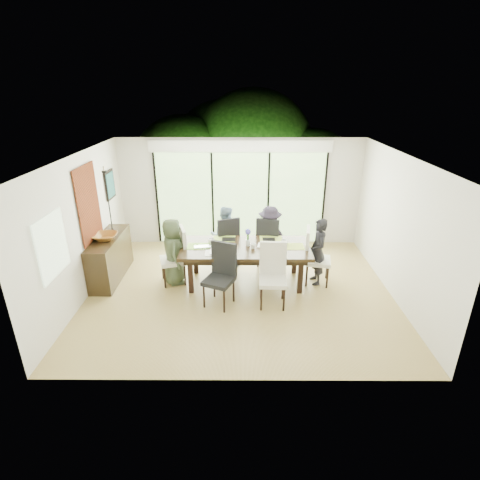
{
  "coord_description": "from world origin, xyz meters",
  "views": [
    {
      "loc": [
        0.03,
        -6.61,
        3.86
      ],
      "look_at": [
        0.0,
        0.25,
        1.0
      ],
      "focal_mm": 28.0,
      "sensor_mm": 36.0,
      "label": 1
    }
  ],
  "objects_px": {
    "chair_far_left": "(225,240)",
    "cup_c": "(284,242)",
    "chair_right_end": "(318,256)",
    "person_far_right": "(270,236)",
    "person_right_end": "(318,252)",
    "person_left_end": "(173,251)",
    "laptop": "(203,248)",
    "chair_far_right": "(269,240)",
    "cup_a": "(211,241)",
    "table_top": "(245,248)",
    "chair_near_right": "(273,276)",
    "chair_left_end": "(172,256)",
    "cup_b": "(253,246)",
    "sideboard": "(110,258)",
    "person_far_left": "(225,236)",
    "chair_near_left": "(219,276)",
    "bowl": "(105,237)",
    "vase": "(248,243)"
  },
  "relations": [
    {
      "from": "table_top",
      "to": "cup_a",
      "type": "distance_m",
      "value": 0.72
    },
    {
      "from": "person_far_right",
      "to": "person_right_end",
      "type": "bearing_deg",
      "value": 143.87
    },
    {
      "from": "table_top",
      "to": "cup_c",
      "type": "xyz_separation_m",
      "value": [
        0.8,
        0.1,
        0.08
      ]
    },
    {
      "from": "laptop",
      "to": "cup_c",
      "type": "relative_size",
      "value": 2.66
    },
    {
      "from": "vase",
      "to": "laptop",
      "type": "relative_size",
      "value": 0.36
    },
    {
      "from": "person_left_end",
      "to": "vase",
      "type": "xyz_separation_m",
      "value": [
        1.53,
        0.05,
        0.18
      ]
    },
    {
      "from": "cup_c",
      "to": "laptop",
      "type": "bearing_deg",
      "value": -173.09
    },
    {
      "from": "chair_left_end",
      "to": "chair_right_end",
      "type": "xyz_separation_m",
      "value": [
        3.0,
        0.0,
        0.0
      ]
    },
    {
      "from": "table_top",
      "to": "vase",
      "type": "bearing_deg",
      "value": 45.0
    },
    {
      "from": "chair_far_left",
      "to": "chair_right_end",
      "type": "bearing_deg",
      "value": 133.69
    },
    {
      "from": "chair_right_end",
      "to": "person_far_right",
      "type": "distance_m",
      "value": 1.27
    },
    {
      "from": "chair_right_end",
      "to": "chair_far_left",
      "type": "height_order",
      "value": "same"
    },
    {
      "from": "chair_far_right",
      "to": "person_far_right",
      "type": "xyz_separation_m",
      "value": [
        -0.0,
        -0.02,
        0.1
      ]
    },
    {
      "from": "table_top",
      "to": "cup_c",
      "type": "relative_size",
      "value": 19.35
    },
    {
      "from": "table_top",
      "to": "bowl",
      "type": "xyz_separation_m",
      "value": [
        -2.87,
        0.11,
        0.2
      ]
    },
    {
      "from": "person_right_end",
      "to": "cup_b",
      "type": "relative_size",
      "value": 12.9
    },
    {
      "from": "person_left_end",
      "to": "bowl",
      "type": "bearing_deg",
      "value": 70.69
    },
    {
      "from": "laptop",
      "to": "cup_c",
      "type": "distance_m",
      "value": 1.66
    },
    {
      "from": "chair_near_right",
      "to": "person_right_end",
      "type": "relative_size",
      "value": 0.85
    },
    {
      "from": "chair_left_end",
      "to": "cup_c",
      "type": "distance_m",
      "value": 2.32
    },
    {
      "from": "chair_left_end",
      "to": "chair_near_right",
      "type": "height_order",
      "value": "same"
    },
    {
      "from": "person_right_end",
      "to": "laptop",
      "type": "distance_m",
      "value": 2.34
    },
    {
      "from": "chair_far_right",
      "to": "cup_a",
      "type": "bearing_deg",
      "value": 45.28
    },
    {
      "from": "person_left_end",
      "to": "laptop",
      "type": "bearing_deg",
      "value": -113.74
    },
    {
      "from": "chair_far_left",
      "to": "cup_b",
      "type": "height_order",
      "value": "chair_far_left"
    },
    {
      "from": "table_top",
      "to": "chair_near_right",
      "type": "xyz_separation_m",
      "value": [
        0.5,
        -0.87,
        -0.19
      ]
    },
    {
      "from": "table_top",
      "to": "chair_near_left",
      "type": "height_order",
      "value": "chair_near_left"
    },
    {
      "from": "laptop",
      "to": "bowl",
      "type": "relative_size",
      "value": 0.74
    },
    {
      "from": "person_far_right",
      "to": "chair_left_end",
      "type": "bearing_deg",
      "value": 27.66
    },
    {
      "from": "chair_far_right",
      "to": "person_far_left",
      "type": "xyz_separation_m",
      "value": [
        -1.0,
        -0.02,
        0.1
      ]
    },
    {
      "from": "vase",
      "to": "laptop",
      "type": "height_order",
      "value": "vase"
    },
    {
      "from": "table_top",
      "to": "chair_right_end",
      "type": "xyz_separation_m",
      "value": [
        1.5,
        0.0,
        -0.19
      ]
    },
    {
      "from": "chair_right_end",
      "to": "laptop",
      "type": "xyz_separation_m",
      "value": [
        -2.35,
        -0.1,
        0.23
      ]
    },
    {
      "from": "person_left_end",
      "to": "cup_b",
      "type": "bearing_deg",
      "value": -108.23
    },
    {
      "from": "chair_far_right",
      "to": "cup_a",
      "type": "relative_size",
      "value": 8.87
    },
    {
      "from": "person_far_right",
      "to": "chair_far_right",
      "type": "bearing_deg",
      "value": -84.38
    },
    {
      "from": "laptop",
      "to": "sideboard",
      "type": "height_order",
      "value": "sideboard"
    },
    {
      "from": "person_far_right",
      "to": "cup_b",
      "type": "relative_size",
      "value": 12.9
    },
    {
      "from": "chair_far_right",
      "to": "person_left_end",
      "type": "relative_size",
      "value": 0.85
    },
    {
      "from": "table_top",
      "to": "laptop",
      "type": "xyz_separation_m",
      "value": [
        -0.85,
        -0.1,
        0.05
      ]
    },
    {
      "from": "chair_far_left",
      "to": "person_right_end",
      "type": "bearing_deg",
      "value": 133.47
    },
    {
      "from": "chair_far_left",
      "to": "cup_c",
      "type": "bearing_deg",
      "value": 126.28
    },
    {
      "from": "person_far_left",
      "to": "table_top",
      "type": "bearing_deg",
      "value": 124.23
    },
    {
      "from": "person_right_end",
      "to": "person_far_right",
      "type": "bearing_deg",
      "value": -137.82
    },
    {
      "from": "person_far_left",
      "to": "sideboard",
      "type": "height_order",
      "value": "person_far_left"
    },
    {
      "from": "cup_b",
      "to": "sideboard",
      "type": "height_order",
      "value": "sideboard"
    },
    {
      "from": "cup_a",
      "to": "sideboard",
      "type": "xyz_separation_m",
      "value": [
        -2.17,
        0.06,
        -0.41
      ]
    },
    {
      "from": "vase",
      "to": "chair_far_right",
      "type": "bearing_deg",
      "value": 57.99
    },
    {
      "from": "person_far_left",
      "to": "person_far_right",
      "type": "bearing_deg",
      "value": -174.23
    },
    {
      "from": "vase",
      "to": "sideboard",
      "type": "relative_size",
      "value": 0.08
    }
  ]
}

